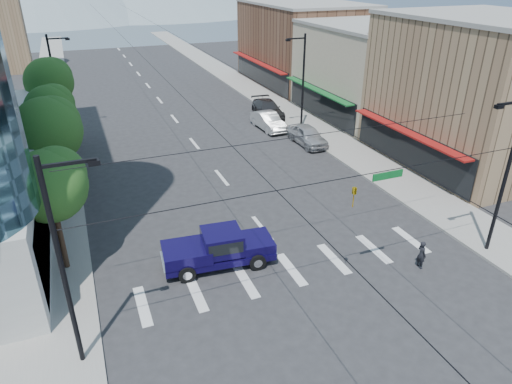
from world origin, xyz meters
TOP-DOWN VIEW (x-y plane):
  - ground at (0.00, 0.00)m, footprint 160.00×160.00m
  - sidewalk_left at (-12.00, 40.00)m, footprint 4.00×120.00m
  - sidewalk_right at (12.00, 40.00)m, footprint 4.00×120.00m
  - shop_near at (20.00, 10.00)m, footprint 12.00×14.00m
  - shop_mid at (20.00, 24.00)m, footprint 12.00×14.00m
  - shop_far at (20.00, 40.00)m, footprint 12.00×18.00m
  - tree_near at (-11.07, 6.10)m, footprint 3.65×3.64m
  - tree_midnear at (-11.07, 13.10)m, footprint 4.09×4.09m
  - tree_midfar at (-11.07, 20.10)m, footprint 3.65×3.64m
  - tree_far at (-11.07, 27.10)m, footprint 4.09×4.09m
  - signal_rig at (0.19, -1.00)m, footprint 21.80×0.20m
  - lamp_pole_nw at (-10.67, 30.00)m, footprint 2.00×0.25m
  - lamp_pole_ne at (10.67, 22.00)m, footprint 2.00×0.25m
  - pickup_truck at (-3.63, 3.38)m, footprint 6.13×2.76m
  - pedestrian at (6.24, -0.86)m, footprint 0.40×0.59m
  - parked_car_near at (9.40, 18.00)m, footprint 2.06×5.00m
  - parked_car_mid at (7.81, 23.24)m, footprint 2.01×5.10m
  - parked_car_far at (9.40, 27.06)m, footprint 2.86×5.99m

SIDE VIEW (x-z plane):
  - ground at x=0.00m, z-range 0.00..0.00m
  - sidewalk_left at x=-12.00m, z-range 0.00..0.15m
  - sidewalk_right at x=12.00m, z-range 0.00..0.15m
  - pedestrian at x=6.24m, z-range 0.00..1.59m
  - parked_car_mid at x=7.81m, z-range 0.00..1.65m
  - parked_car_far at x=9.40m, z-range 0.00..1.68m
  - parked_car_near at x=9.40m, z-range 0.00..1.70m
  - pickup_truck at x=-3.63m, z-range 0.04..2.06m
  - shop_mid at x=20.00m, z-range 0.00..9.00m
  - signal_rig at x=0.19m, z-range 0.14..9.14m
  - lamp_pole_nw at x=-10.67m, z-range 0.44..9.44m
  - lamp_pole_ne at x=10.67m, z-range 0.44..9.44m
  - tree_near at x=-11.07m, z-range 1.64..8.34m
  - tree_midfar at x=-11.07m, z-range 1.64..8.34m
  - shop_far at x=20.00m, z-range 0.00..10.00m
  - shop_near at x=20.00m, z-range 0.00..11.00m
  - tree_midnear at x=-11.07m, z-range 1.83..9.35m
  - tree_far at x=-11.07m, z-range 1.83..9.35m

